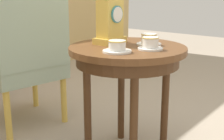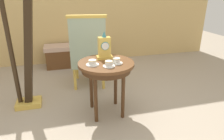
% 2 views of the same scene
% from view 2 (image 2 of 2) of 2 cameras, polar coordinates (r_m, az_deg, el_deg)
% --- Properties ---
extents(ground_plane, '(10.00, 10.00, 0.00)m').
position_cam_2_polar(ground_plane, '(2.56, -1.84, -12.88)').
color(ground_plane, tan).
extents(side_table, '(0.66, 0.66, 0.67)m').
position_cam_2_polar(side_table, '(2.36, -1.69, 0.31)').
color(side_table, brown).
rests_on(side_table, ground).
extents(teacup_left, '(0.15, 0.15, 0.06)m').
position_cam_2_polar(teacup_left, '(2.24, -5.59, 2.05)').
color(teacup_left, white).
rests_on(teacup_left, side_table).
extents(teacup_right, '(0.13, 0.13, 0.07)m').
position_cam_2_polar(teacup_right, '(2.18, -0.89, 1.71)').
color(teacup_right, white).
rests_on(teacup_right, side_table).
extents(teacup_center, '(0.14, 0.14, 0.07)m').
position_cam_2_polar(teacup_center, '(2.28, 1.28, 2.55)').
color(teacup_center, white).
rests_on(teacup_center, side_table).
extents(mantel_clock, '(0.19, 0.11, 0.34)m').
position_cam_2_polar(mantel_clock, '(2.41, -2.20, 6.30)').
color(mantel_clock, gold).
rests_on(mantel_clock, side_table).
extents(armchair, '(0.62, 0.61, 1.14)m').
position_cam_2_polar(armchair, '(3.10, -6.77, 5.44)').
color(armchair, '#9EB299').
rests_on(armchair, ground).
extents(harp, '(0.40, 0.24, 1.72)m').
position_cam_2_polar(harp, '(2.71, -23.82, 3.51)').
color(harp, gold).
rests_on(harp, ground).
extents(window_bench, '(1.19, 0.40, 0.44)m').
position_cam_2_polar(window_bench, '(4.20, -10.47, 4.28)').
color(window_bench, '#CCA893').
rests_on(window_bench, ground).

